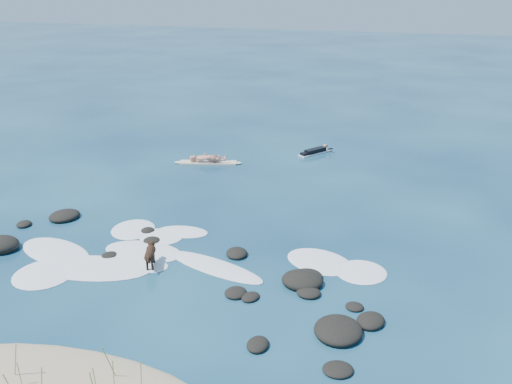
% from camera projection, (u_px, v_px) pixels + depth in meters
% --- Properties ---
extents(ground, '(160.00, 160.00, 0.00)m').
position_uv_depth(ground, '(188.00, 251.00, 20.21)').
color(ground, '#0A2642').
rests_on(ground, ground).
extents(dune_grass, '(4.14, 2.13, 1.23)m').
position_uv_depth(dune_grass, '(51.00, 384.00, 12.78)').
color(dune_grass, '#7D9A4A').
rests_on(dune_grass, ground).
extents(reef_rocks, '(14.53, 7.47, 0.61)m').
position_uv_depth(reef_rocks, '(163.00, 274.00, 18.46)').
color(reef_rocks, black).
rests_on(reef_rocks, ground).
extents(breaking_foam, '(13.41, 6.11, 0.12)m').
position_uv_depth(breaking_foam, '(151.00, 258.00, 19.72)').
color(breaking_foam, white).
rests_on(breaking_foam, ground).
extents(standing_surfer_rig, '(3.46, 1.31, 1.99)m').
position_uv_depth(standing_surfer_rig, '(208.00, 149.00, 29.06)').
color(standing_surfer_rig, beige).
rests_on(standing_surfer_rig, ground).
extents(paddling_surfer_rig, '(1.70, 2.11, 0.41)m').
position_uv_depth(paddling_surfer_rig, '(316.00, 151.00, 30.88)').
color(paddling_surfer_rig, silver).
rests_on(paddling_surfer_rig, ground).
extents(dog, '(0.58, 1.22, 0.80)m').
position_uv_depth(dog, '(150.00, 253.00, 18.92)').
color(dog, black).
rests_on(dog, ground).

